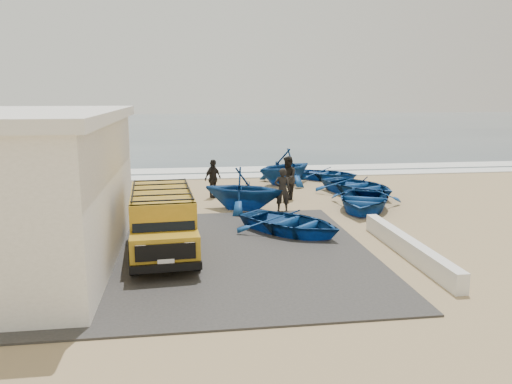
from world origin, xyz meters
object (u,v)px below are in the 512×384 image
fisherman_front (282,190)px  fisherman_back (213,179)px  boat_near_left (291,223)px  boat_mid_right (358,186)px  fisherman_middle (287,178)px  boat_far_left (285,166)px  van (163,220)px  boat_mid_left (244,189)px  boat_near_right (364,199)px  parapet (408,247)px  boat_far_right (328,174)px

fisherman_front → fisherman_back: fisherman_front is taller
fisherman_back → boat_near_left: bearing=-115.7°
boat_mid_right → fisherman_middle: fisherman_middle is taller
boat_near_left → fisherman_back: size_ratio=2.16×
boat_far_left → fisherman_front: size_ratio=1.99×
van → boat_mid_left: size_ratio=1.41×
boat_near_right → van: bearing=-124.9°
boat_near_right → fisherman_front: bearing=-159.0°
boat_near_left → boat_near_right: bearing=-2.8°
parapet → boat_near_left: 4.09m
fisherman_middle → fisherman_back: 3.45m
boat_far_right → fisherman_back: bearing=154.1°
boat_near_right → fisherman_middle: size_ratio=2.14×
van → boat_far_left: 12.52m
boat_mid_left → fisherman_back: size_ratio=1.89×
parapet → boat_near_right: boat_near_right is taller
boat_mid_left → boat_far_right: 8.41m
fisherman_front → fisherman_back: (-2.64, 3.18, -0.01)m
boat_mid_left → boat_far_right: size_ratio=1.00×
boat_near_left → boat_near_right: (3.74, 3.12, 0.04)m
van → boat_far_right: bearing=50.5°
van → fisherman_back: size_ratio=2.67×
van → fisherman_middle: 8.90m
parapet → fisherman_middle: 8.62m
boat_far_left → boat_far_right: size_ratio=1.07×
van → boat_mid_right: van is taller
van → boat_mid_left: bearing=56.9°
boat_near_right → fisherman_back: fisherman_back is taller
van → fisherman_middle: bearing=49.8°
boat_near_right → fisherman_middle: bearing=162.5°
boat_mid_left → fisherman_front: bearing=-85.5°
van → fisherman_back: (1.95, 8.12, -0.18)m
boat_near_right → fisherman_middle: 3.69m
boat_near_left → fisherman_back: 6.91m
parapet → boat_far_left: boat_far_left is taller
van → boat_mid_left: 6.30m
parapet → boat_far_right: 13.16m
boat_far_left → fisherman_back: size_ratio=2.02×
boat_mid_left → fisherman_back: (-1.12, 2.62, 0.00)m
boat_near_left → boat_mid_left: 4.08m
boat_near_left → boat_near_right: boat_near_right is taller
boat_near_left → boat_far_right: bearing=24.8°
boat_near_right → parapet: bearing=-73.1°
boat_far_left → fisherman_back: (-3.96, -2.91, -0.06)m
fisherman_middle → van: bearing=-32.5°
boat_mid_right → fisherman_back: (-6.84, 0.45, 0.45)m
van → fisherman_back: bearing=72.5°
boat_near_right → fisherman_back: 6.92m
parapet → fisherman_front: 6.70m
boat_mid_left → boat_far_left: size_ratio=0.94×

